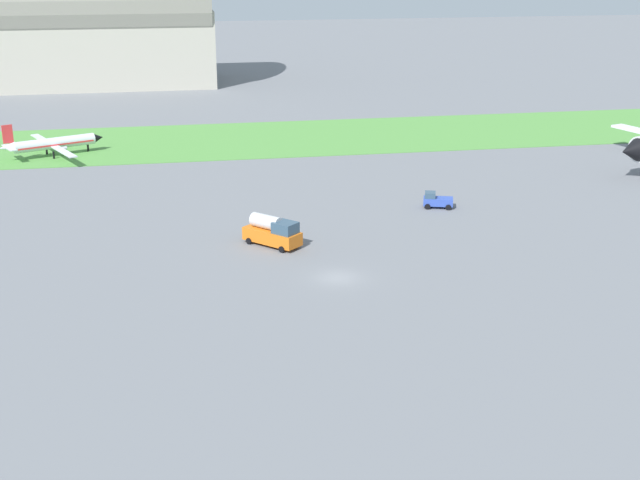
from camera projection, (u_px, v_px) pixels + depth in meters
name	position (u px, v px, depth m)	size (l,w,h in m)	color
ground_plane	(338.00, 278.00, 83.66)	(600.00, 600.00, 0.00)	slate
grass_taxiway_strip	(261.00, 139.00, 143.25)	(360.00, 28.00, 0.08)	#549342
airplane_taxiing_turboprop	(53.00, 143.00, 130.86)	(15.29, 17.62, 5.62)	silver
pushback_tug_midfield	(437.00, 200.00, 105.69)	(3.98, 2.94, 1.95)	#334FB2
fuel_truck_by_runway	(273.00, 232.00, 92.12)	(6.20, 6.38, 3.29)	orange
hangar_distant	(89.00, 15.00, 194.74)	(55.17, 29.03, 34.05)	#B2AD9E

